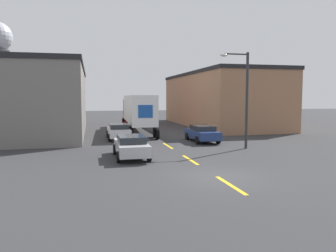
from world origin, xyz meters
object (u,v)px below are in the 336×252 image
object	(u,v)px
parked_car_right_mid	(202,133)
parked_car_left_far	(119,131)
street_lamp	(244,93)
semi_truck	(137,110)
parked_car_left_near	(131,146)

from	to	relation	value
parked_car_right_mid	parked_car_left_far	bearing A→B (deg)	154.27
street_lamp	semi_truck	bearing A→B (deg)	113.00
parked_car_left_near	parked_car_right_mid	xyz separation A→B (m)	(6.84, 6.06, 0.00)
semi_truck	parked_car_left_far	distance (m)	7.09
parked_car_right_mid	semi_truck	bearing A→B (deg)	113.79
semi_truck	parked_car_left_near	size ratio (longest dim) A/B	3.49
semi_truck	street_lamp	distance (m)	15.30
parked_car_left_near	parked_car_right_mid	distance (m)	9.14
semi_truck	parked_car_right_mid	xyz separation A→B (m)	(4.27, -9.69, -1.67)
parked_car_left_near	parked_car_left_far	bearing A→B (deg)	90.00
parked_car_left_near	parked_car_right_mid	size ratio (longest dim) A/B	1.00
parked_car_left_near	parked_car_left_far	world-z (taller)	same
parked_car_left_near	street_lamp	bearing A→B (deg)	11.66
semi_truck	parked_car_left_near	xyz separation A→B (m)	(-2.57, -15.75, -1.67)
parked_car_left_near	parked_car_right_mid	world-z (taller)	same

